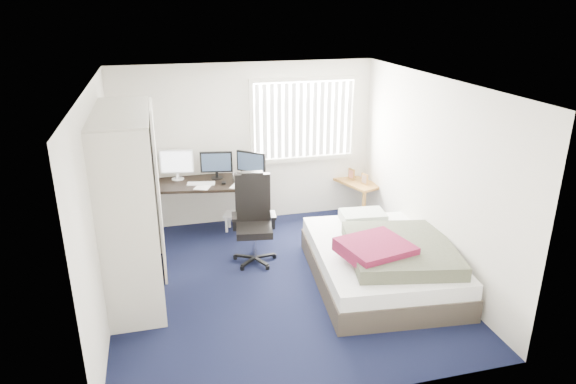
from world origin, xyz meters
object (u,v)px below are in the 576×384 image
Objects in this scene: desk at (213,180)px; nightstand at (356,185)px; office_chair at (254,228)px; bed at (382,260)px.

desk is 2.36m from nightstand.
bed is (1.44, -1.00, -0.17)m from office_chair.
nightstand is (2.34, 0.10, -0.33)m from desk.
desk reaches higher than nightstand.
bed is at bearing -102.89° from nightstand.
office_chair is (0.41, -1.05, -0.37)m from desk.
office_chair is 0.53× the size of bed.
desk reaches higher than bed.
desk is 2.81m from bed.
office_chair reaches higher than nightstand.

